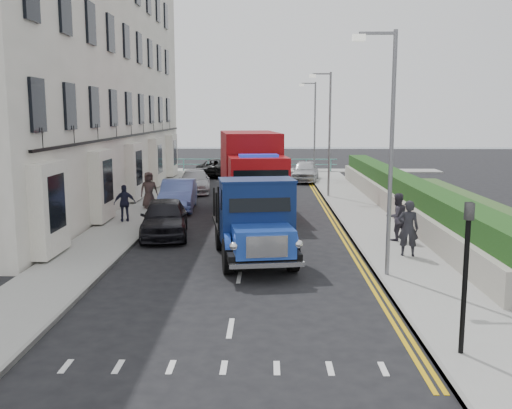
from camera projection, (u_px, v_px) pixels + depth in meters
name	position (u px, v px, depth m)	size (l,w,h in m)	color
ground	(242.00, 260.00, 18.63)	(120.00, 120.00, 0.00)	black
pavement_west	(143.00, 211.00, 27.61)	(2.40, 38.00, 0.12)	gray
pavement_east	(360.00, 212.00, 27.41)	(2.60, 38.00, 0.12)	gray
promenade	(257.00, 171.00, 47.26)	(30.00, 2.50, 0.12)	gray
sea_plane	(261.00, 149.00, 77.87)	(120.00, 120.00, 0.00)	#4C5C67
terrace_west	(76.00, 68.00, 30.52)	(6.31, 30.20, 14.25)	white
garden_east	(401.00, 195.00, 27.24)	(1.45, 28.00, 1.75)	#B2AD9E
seafront_railing	(257.00, 165.00, 46.38)	(13.00, 0.08, 1.11)	#59B2A5
lamp_near	(387.00, 140.00, 15.95)	(1.23, 0.18, 7.00)	slate
lamp_mid	(328.00, 127.00, 31.75)	(1.23, 0.18, 7.00)	slate
lamp_far	(313.00, 124.00, 41.62)	(1.23, 0.18, 7.00)	slate
traffic_signal	(466.00, 255.00, 10.81)	(0.16, 0.20, 3.10)	black
bedford_lorry	(256.00, 226.00, 17.92)	(3.06, 5.95, 2.70)	black
red_lorry	(251.00, 171.00, 26.82)	(3.42, 7.63, 3.86)	black
parked_car_front	(165.00, 218.00, 22.12)	(1.75, 4.35, 1.48)	black
parked_car_mid	(178.00, 195.00, 28.28)	(1.58, 4.52, 1.49)	#5B72C3
parked_car_rear	(194.00, 181.00, 34.61)	(1.87, 4.60, 1.33)	#ACACB1
seafront_car_left	(218.00, 167.00, 43.51)	(2.22, 4.82, 1.34)	black
seafront_car_right	(305.00, 171.00, 40.06)	(1.75, 4.35, 1.48)	silver
pedestrian_east_near	(408.00, 228.00, 18.59)	(0.67, 0.44, 1.84)	#222228
pedestrian_east_far	(397.00, 217.00, 20.88)	(0.85, 0.66, 1.75)	#38333F
pedestrian_west_near	(125.00, 203.00, 24.58)	(0.93, 0.39, 1.59)	#1C1D32
pedestrian_west_far	(149.00, 190.00, 28.10)	(0.88, 0.57, 1.79)	#3A2C29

